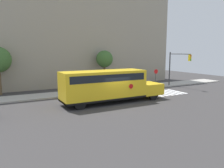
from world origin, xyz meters
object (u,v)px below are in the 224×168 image
Objects in this scene: school_bus at (108,85)px; tree_far_sidewalk at (104,59)px; stop_sign at (156,76)px; traffic_light at (177,64)px.

tree_far_sidewalk is at bearing 65.34° from school_bus.
school_bus is at bearing -154.29° from stop_sign.
school_bus reaches higher than stop_sign.
stop_sign is (9.50, 4.58, -0.12)m from school_bus.
school_bus is 2.06× the size of tree_far_sidewalk.
school_bus is at bearing -114.66° from tree_far_sidewalk.
stop_sign is at bearing 25.71° from school_bus.
stop_sign is 3.27m from traffic_light.
tree_far_sidewalk is (-5.41, 4.34, 2.15)m from stop_sign.
school_bus is 2.16× the size of traffic_light.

